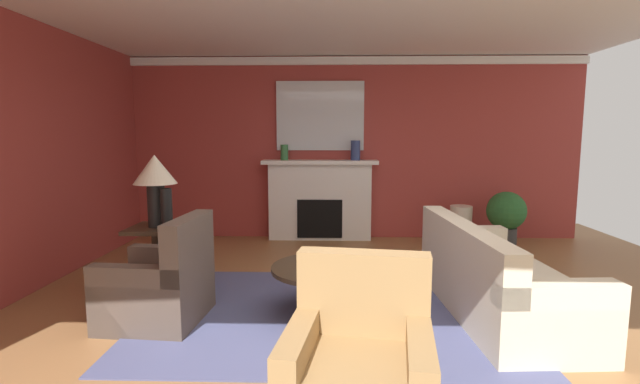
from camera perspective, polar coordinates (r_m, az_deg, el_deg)
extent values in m
plane|color=olive|center=(4.33, 4.53, -15.19)|extent=(8.77, 8.77, 0.00)
cube|color=#9E3833|center=(7.22, 3.33, 5.53)|extent=(7.34, 0.12, 2.86)
cube|color=#9E3833|center=(5.37, -35.27, 3.58)|extent=(0.12, 6.92, 2.86)
cube|color=white|center=(7.23, 3.43, 16.28)|extent=(7.34, 0.08, 0.12)
cube|color=#4C517A|center=(4.34, 0.68, -15.03)|extent=(3.32, 2.40, 0.01)
cube|color=white|center=(7.09, -0.01, -1.25)|extent=(1.60, 0.25, 1.20)
cube|color=black|center=(7.11, -0.01, -3.25)|extent=(0.70, 0.26, 0.60)
cube|color=white|center=(7.00, -0.02, 3.81)|extent=(1.80, 0.35, 0.06)
cube|color=silver|center=(7.13, 0.02, 9.63)|extent=(1.37, 0.04, 1.07)
cube|color=beige|center=(4.57, 21.76, -11.48)|extent=(1.03, 2.15, 0.45)
cube|color=beige|center=(4.32, 17.75, -6.49)|extent=(0.33, 2.11, 0.40)
cube|color=beige|center=(3.74, 27.82, -14.63)|extent=(0.91, 0.25, 0.62)
cube|color=beige|center=(5.39, 17.74, -7.50)|extent=(0.91, 0.25, 0.62)
cube|color=brown|center=(4.35, -20.06, -12.40)|extent=(0.86, 0.86, 0.44)
cube|color=brown|center=(4.09, -16.30, -6.57)|extent=(0.23, 0.81, 0.51)
cube|color=brown|center=(4.61, -18.27, -10.16)|extent=(0.81, 0.21, 0.60)
cube|color=brown|center=(4.05, -22.22, -12.79)|extent=(0.81, 0.21, 0.60)
cube|color=#9E7A4C|center=(2.83, 5.51, -12.56)|extent=(0.81, 0.27, 0.51)
cube|color=#9E7A4C|center=(2.75, -2.56, -22.22)|extent=(0.25, 0.81, 0.60)
cylinder|color=#3D2D1E|center=(4.20, 0.69, -9.67)|extent=(1.00, 1.00, 0.04)
cylinder|color=#3D2D1E|center=(4.27, 0.68, -12.56)|extent=(0.12, 0.12, 0.41)
cylinder|color=#3D2D1E|center=(4.33, 0.68, -14.92)|extent=(0.56, 0.56, 0.03)
cube|color=#3D2D1E|center=(5.00, -19.92, -4.37)|extent=(0.56, 0.56, 0.04)
cube|color=#3D2D1E|center=(5.08, -19.75, -8.23)|extent=(0.10, 0.10, 0.66)
cube|color=#3D2D1E|center=(5.17, -19.60, -11.55)|extent=(0.45, 0.45, 0.04)
cylinder|color=black|center=(4.96, -20.04, -1.59)|extent=(0.18, 0.18, 0.45)
cone|color=beige|center=(4.92, -20.23, 2.72)|extent=(0.44, 0.44, 0.30)
cylinder|color=black|center=(4.80, -18.89, -2.03)|extent=(0.11, 0.11, 0.42)
cylinder|color=#33703D|center=(7.00, -4.54, 5.02)|extent=(0.12, 0.12, 0.24)
cylinder|color=beige|center=(7.11, 17.41, -4.04)|extent=(0.33, 0.33, 0.59)
cylinder|color=navy|center=(6.97, 4.52, 5.28)|extent=(0.14, 0.14, 0.31)
cube|color=maroon|center=(4.13, 1.86, -9.25)|extent=(0.23, 0.21, 0.06)
cube|color=maroon|center=(4.31, -0.01, -7.74)|extent=(0.19, 0.19, 0.06)
cylinder|color=#333333|center=(7.16, 22.42, -5.38)|extent=(0.32, 0.32, 0.30)
sphere|color=#28602D|center=(7.08, 22.58, -2.21)|extent=(0.56, 0.56, 0.56)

